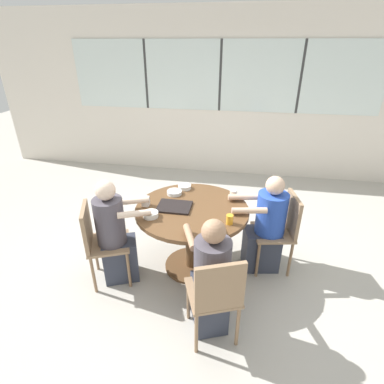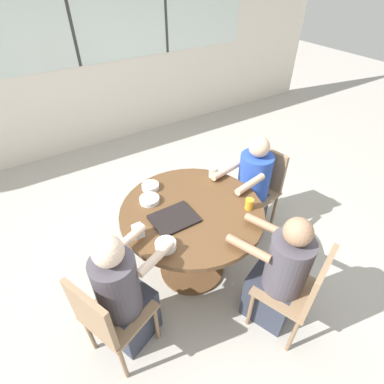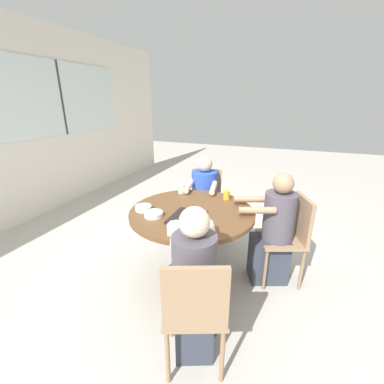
{
  "view_description": "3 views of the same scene",
  "coord_description": "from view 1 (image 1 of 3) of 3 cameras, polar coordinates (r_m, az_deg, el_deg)",
  "views": [
    {
      "loc": [
        0.45,
        -2.59,
        2.27
      ],
      "look_at": [
        0.0,
        0.0,
        0.93
      ],
      "focal_mm": 28.0,
      "sensor_mm": 36.0,
      "label": 1
    },
    {
      "loc": [
        -0.94,
        -1.49,
        2.37
      ],
      "look_at": [
        0.0,
        0.0,
        0.93
      ],
      "focal_mm": 28.0,
      "sensor_mm": 36.0,
      "label": 2
    },
    {
      "loc": [
        -2.03,
        -0.79,
        1.72
      ],
      "look_at": [
        0.0,
        0.0,
        0.93
      ],
      "focal_mm": 24.0,
      "sensor_mm": 36.0,
      "label": 3
    }
  ],
  "objects": [
    {
      "name": "bowl_cereal",
      "position": [
        2.91,
        -7.88,
        -4.25
      ],
      "size": [
        0.15,
        0.15,
        0.05
      ],
      "color": "white",
      "rests_on": "dining_table"
    },
    {
      "name": "milk_carton_small",
      "position": [
        3.09,
        -8.82,
        -1.76
      ],
      "size": [
        0.07,
        0.07,
        0.1
      ],
      "color": "silver",
      "rests_on": "dining_table"
    },
    {
      "name": "chair_for_woman_green_shirt",
      "position": [
        2.44,
        4.6,
        -18.68
      ],
      "size": [
        0.52,
        0.52,
        0.88
      ],
      "rotation": [
        0.0,
        0.0,
        0.37
      ],
      "color": "#937556",
      "rests_on": "ground_plane"
    },
    {
      "name": "food_tray_dark",
      "position": [
        3.04,
        -3.38,
        -2.79
      ],
      "size": [
        0.34,
        0.27,
        0.02
      ],
      "color": "black",
      "rests_on": "dining_table"
    },
    {
      "name": "person_woman_green_shirt",
      "position": [
        2.57,
        3.56,
        -16.56
      ],
      "size": [
        0.46,
        0.6,
        1.11
      ],
      "rotation": [
        0.0,
        0.0,
        0.37
      ],
      "color": "#333847",
      "rests_on": "ground_plane"
    },
    {
      "name": "chair_for_man_teal_shirt",
      "position": [
        3.13,
        -17.42,
        -8.33
      ],
      "size": [
        0.52,
        0.52,
        0.88
      ],
      "rotation": [
        0.0,
        0.0,
        -1.18
      ],
      "color": "#937556",
      "rests_on": "ground_plane"
    },
    {
      "name": "person_man_teal_shirt",
      "position": [
        3.12,
        -14.39,
        -8.25
      ],
      "size": [
        0.58,
        0.46,
        1.13
      ],
      "rotation": [
        0.0,
        0.0,
        -1.18
      ],
      "color": "#333847",
      "rests_on": "ground_plane"
    },
    {
      "name": "wall_back_with_windows",
      "position": [
        5.48,
        5.32,
        17.92
      ],
      "size": [
        8.4,
        0.08,
        2.8
      ],
      "color": "silver",
      "rests_on": "ground_plane"
    },
    {
      "name": "bowl_white_shallow",
      "position": [
        3.3,
        -3.38,
        -0.09
      ],
      "size": [
        0.16,
        0.16,
        0.04
      ],
      "color": "silver",
      "rests_on": "dining_table"
    },
    {
      "name": "dining_table",
      "position": [
        3.13,
        0.0,
        -6.0
      ],
      "size": [
        1.15,
        1.15,
        0.75
      ],
      "color": "brown",
      "rests_on": "ground_plane"
    },
    {
      "name": "juice_glass",
      "position": [
        2.78,
        7.19,
        -5.2
      ],
      "size": [
        0.07,
        0.07,
        0.09
      ],
      "color": "gold",
      "rests_on": "dining_table"
    },
    {
      "name": "bowl_fruit",
      "position": [
        3.42,
        -1.42,
        0.99
      ],
      "size": [
        0.15,
        0.15,
        0.04
      ],
      "color": "white",
      "rests_on": "dining_table"
    },
    {
      "name": "person_man_blue_shirt",
      "position": [
        3.28,
        13.88,
        -6.85
      ],
      "size": [
        0.61,
        0.41,
        1.1
      ],
      "rotation": [
        0.0,
        0.0,
        -4.53
      ],
      "color": "#333847",
      "rests_on": "ground_plane"
    },
    {
      "name": "chair_for_man_blue_shirt",
      "position": [
        3.3,
        16.78,
        -6.19
      ],
      "size": [
        0.47,
        0.47,
        0.88
      ],
      "rotation": [
        0.0,
        0.0,
        -4.53
      ],
      "color": "#937556",
      "rests_on": "ground_plane"
    },
    {
      "name": "coffee_mug",
      "position": [
        3.23,
        7.9,
        -0.44
      ],
      "size": [
        0.08,
        0.07,
        0.1
      ],
      "color": "beige",
      "rests_on": "dining_table"
    },
    {
      "name": "ground_plane",
      "position": [
        3.47,
        0.0,
        -13.88
      ],
      "size": [
        16.0,
        16.0,
        0.0
      ],
      "primitive_type": "plane",
      "color": "#B2ADA3"
    }
  ]
}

